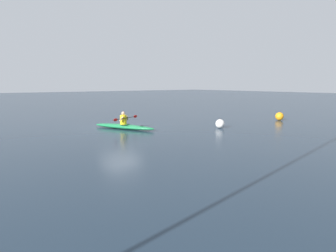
# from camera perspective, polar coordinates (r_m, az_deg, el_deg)

# --- Properties ---
(ground_plane) EXTENTS (160.00, 160.00, 0.00)m
(ground_plane) POSITION_cam_1_polar(r_m,az_deg,el_deg) (19.74, -8.99, -0.16)
(ground_plane) COLOR #1E2D3D
(kayak) EXTENTS (2.44, 4.26, 0.29)m
(kayak) POSITION_cam_1_polar(r_m,az_deg,el_deg) (18.77, -8.39, -0.12)
(kayak) COLOR #19723F
(kayak) RESTS_ON ground
(kayaker) EXTENTS (2.26, 1.08, 0.79)m
(kayaker) POSITION_cam_1_polar(r_m,az_deg,el_deg) (18.72, -8.46, 1.33)
(kayaker) COLOR yellow
(kayaker) RESTS_ON kayak
(mooring_buoy_channel_marker) EXTENTS (0.57, 0.57, 0.61)m
(mooring_buoy_channel_marker) POSITION_cam_1_polar(r_m,az_deg,el_deg) (19.20, 9.87, 0.44)
(mooring_buoy_channel_marker) COLOR silver
(mooring_buoy_channel_marker) RESTS_ON ground
(mooring_buoy_red_near) EXTENTS (0.62, 0.62, 0.66)m
(mooring_buoy_red_near) POSITION_cam_1_polar(r_m,az_deg,el_deg) (24.42, 20.44, 1.74)
(mooring_buoy_red_near) COLOR orange
(mooring_buoy_red_near) RESTS_ON ground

